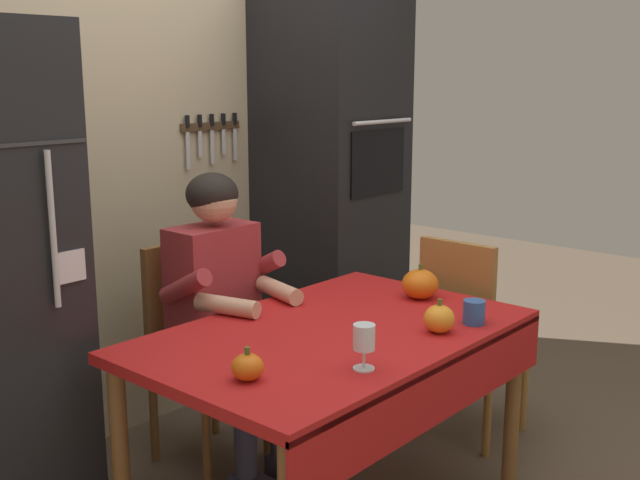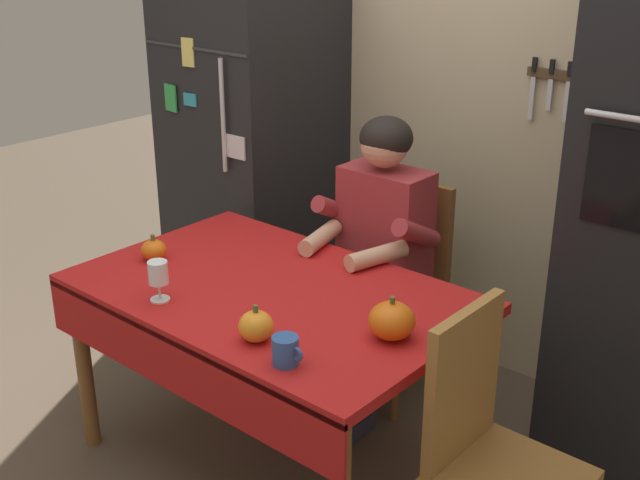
{
  "view_description": "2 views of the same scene",
  "coord_description": "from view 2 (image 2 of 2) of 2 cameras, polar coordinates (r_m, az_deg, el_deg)",
  "views": [
    {
      "loc": [
        -2.01,
        -1.59,
        1.63
      ],
      "look_at": [
        0.12,
        0.26,
        1.02
      ],
      "focal_mm": 43.68,
      "sensor_mm": 36.0,
      "label": 1
    },
    {
      "loc": [
        1.82,
        -1.75,
        1.98
      ],
      "look_at": [
        0.08,
        0.27,
        0.89
      ],
      "focal_mm": 45.52,
      "sensor_mm": 36.0,
      "label": 2
    }
  ],
  "objects": [
    {
      "name": "pumpkin_small",
      "position": [
        2.52,
        -4.52,
        -6.05
      ],
      "size": [
        0.11,
        0.11,
        0.12
      ],
      "color": "orange",
      "rests_on": "dining_table"
    },
    {
      "name": "pumpkin_medium",
      "position": [
        3.15,
        -11.61,
        -0.69
      ],
      "size": [
        0.1,
        0.1,
        0.1
      ],
      "color": "orange",
      "rests_on": "dining_table"
    },
    {
      "name": "chair_behind_person",
      "position": [
        3.5,
        5.61,
        -2.74
      ],
      "size": [
        0.4,
        0.4,
        0.93
      ],
      "color": "brown",
      "rests_on": "ground"
    },
    {
      "name": "chair_right_side",
      "position": [
        2.52,
        11.76,
        -14.04
      ],
      "size": [
        0.4,
        0.4,
        0.93
      ],
      "color": "#9E6B33",
      "rests_on": "ground"
    },
    {
      "name": "wine_glass",
      "position": [
        2.8,
        -11.31,
        -2.39
      ],
      "size": [
        0.07,
        0.07,
        0.14
      ],
      "color": "white",
      "rests_on": "dining_table"
    },
    {
      "name": "pumpkin_large",
      "position": [
        2.53,
        5.07,
        -5.67
      ],
      "size": [
        0.15,
        0.15,
        0.14
      ],
      "color": "orange",
      "rests_on": "dining_table"
    },
    {
      "name": "coffee_mug",
      "position": [
        2.39,
        -2.42,
        -7.78
      ],
      "size": [
        0.11,
        0.08,
        0.09
      ],
      "color": "#2D569E",
      "rests_on": "dining_table"
    },
    {
      "name": "dining_table",
      "position": [
        2.9,
        -3.7,
        -5.06
      ],
      "size": [
        1.4,
        0.9,
        0.74
      ],
      "color": "brown",
      "rests_on": "ground"
    },
    {
      "name": "seated_person",
      "position": [
        3.27,
        3.84,
        -0.2
      ],
      "size": [
        0.47,
        0.55,
        1.25
      ],
      "color": "#38384C",
      "rests_on": "ground"
    },
    {
      "name": "ground_plane",
      "position": [
        3.21,
        -4.4,
        -16.03
      ],
      "size": [
        10.0,
        10.0,
        0.0
      ],
      "primitive_type": "plane",
      "color": "brown",
      "rests_on": "ground"
    },
    {
      "name": "back_wall_assembly",
      "position": [
        3.63,
        11.05,
        10.98
      ],
      "size": [
        3.7,
        0.13,
        2.6
      ],
      "color": "#BCAD89",
      "rests_on": "ground"
    },
    {
      "name": "refrigerator",
      "position": [
        4.02,
        -4.73,
        6.51
      ],
      "size": [
        0.68,
        0.71,
        1.8
      ],
      "color": "black",
      "rests_on": "ground"
    }
  ]
}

